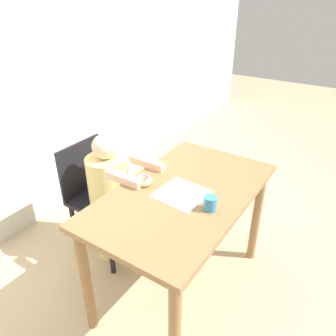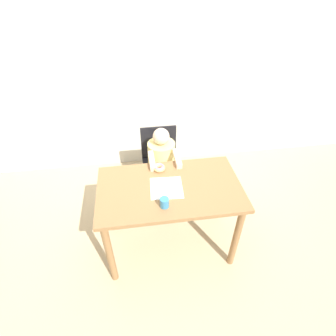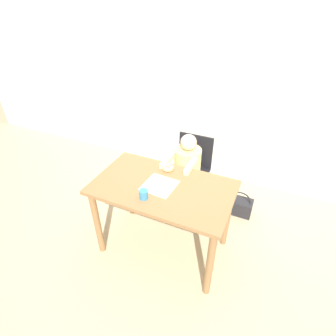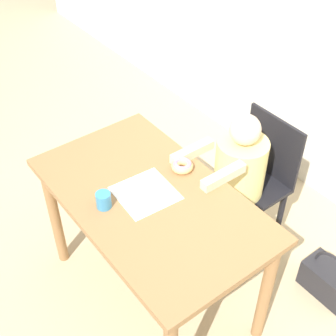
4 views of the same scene
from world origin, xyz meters
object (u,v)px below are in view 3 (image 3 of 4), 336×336
Objects in this scene: child_figure at (187,176)px; cup at (144,194)px; chair at (190,172)px; handbag at (239,206)px; donut at (168,167)px.

cup is (-0.08, -0.80, 0.33)m from child_figure.
child_figure is (0.00, -0.12, 0.02)m from chair.
cup is at bearing -123.28° from handbag.
donut is at bearing -139.19° from handbag.
child_figure reaches higher than donut.
child_figure is 3.28× the size of handbag.
chair is 0.12m from child_figure.
child_figure is 12.45× the size of cup.
cup is (-0.66, -1.01, 0.72)m from handbag.
chair reaches higher than donut.
chair is 10.92× the size of cup.
handbag is (0.58, 0.21, -0.39)m from child_figure.
chair is 2.88× the size of handbag.
handbag is 3.79× the size of cup.
handbag is 1.40m from cup.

